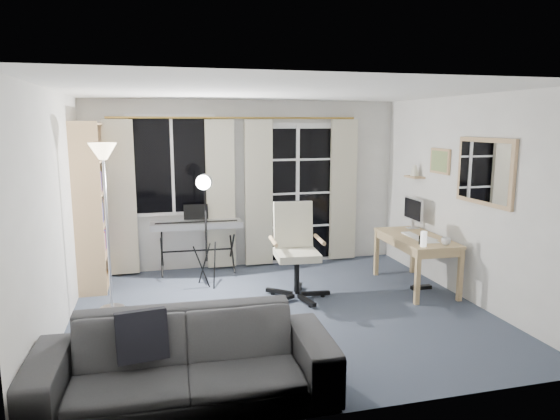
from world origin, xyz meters
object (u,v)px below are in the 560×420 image
at_px(bookshelf, 89,210).
at_px(sofa, 185,347).
at_px(studio_light, 204,195).
at_px(torchiere_lamp, 104,177).
at_px(desk, 416,243).
at_px(mug, 446,241).
at_px(keyboard_piano, 197,226).
at_px(monitor, 413,210).
at_px(office_chair, 295,241).

height_order(bookshelf, sofa, bookshelf).
bearing_deg(sofa, studio_light, 82.82).
bearing_deg(studio_light, bookshelf, 177.89).
height_order(torchiere_lamp, studio_light, torchiere_lamp).
relative_size(desk, sofa, 0.56).
height_order(torchiere_lamp, mug, torchiere_lamp).
bearing_deg(keyboard_piano, monitor, -13.86).
bearing_deg(desk, studio_light, 167.81).
bearing_deg(desk, keyboard_piano, 156.42).
height_order(torchiere_lamp, desk, torchiere_lamp).
xyz_separation_m(desk, monitor, (0.20, 0.45, 0.33)).
height_order(office_chair, desk, office_chair).
bearing_deg(mug, torchiere_lamp, 170.83).
distance_m(torchiere_lamp, desk, 3.82).
xyz_separation_m(keyboard_piano, desk, (2.64, -1.26, -0.10)).
xyz_separation_m(keyboard_piano, office_chair, (1.07, -1.16, -0.01)).
bearing_deg(torchiere_lamp, monitor, 4.92).
height_order(bookshelf, mug, bookshelf).
bearing_deg(bookshelf, studio_light, -18.22).
height_order(torchiere_lamp, office_chair, torchiere_lamp).
bearing_deg(monitor, bookshelf, 173.01).
bearing_deg(mug, bookshelf, 158.67).
bearing_deg(desk, sofa, -144.79).
bearing_deg(bookshelf, desk, -15.80).
distance_m(studio_light, mug, 2.96).
distance_m(torchiere_lamp, keyboard_piano, 1.76).
bearing_deg(torchiere_lamp, studio_light, 25.44).
distance_m(keyboard_piano, desk, 2.93).
xyz_separation_m(keyboard_piano, sofa, (-0.38, -3.25, -0.25)).
distance_m(office_chair, sofa, 2.55).
relative_size(bookshelf, sofa, 0.94).
height_order(keyboard_piano, mug, keyboard_piano).
bearing_deg(desk, bookshelf, 166.45).
bearing_deg(office_chair, studio_light, 155.97).
distance_m(keyboard_piano, office_chair, 1.58).
bearing_deg(monitor, mug, -93.97).
bearing_deg(keyboard_piano, studio_light, -82.62).
relative_size(office_chair, sofa, 0.51).
height_order(monitor, sofa, monitor).
distance_m(bookshelf, torchiere_lamp, 1.15).
bearing_deg(desk, torchiere_lamp, -179.91).
bearing_deg(desk, office_chair, 178.43).
distance_m(monitor, sofa, 4.07).
relative_size(office_chair, mug, 10.48).
xyz_separation_m(torchiere_lamp, mug, (3.81, -0.61, -0.79)).
bearing_deg(desk, mug, -76.83).
bearing_deg(studio_light, mug, -7.41).
height_order(office_chair, sofa, office_chair).
height_order(studio_light, office_chair, studio_light).
relative_size(mug, sofa, 0.05).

